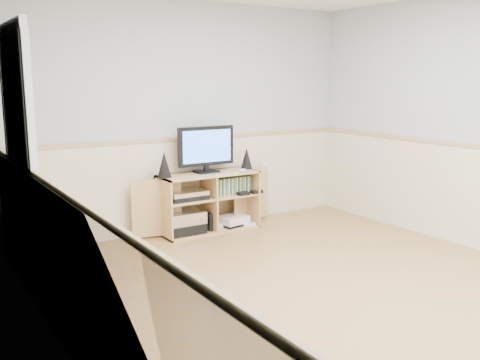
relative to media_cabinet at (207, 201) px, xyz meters
name	(u,v)px	position (x,y,z in m)	size (l,w,h in m)	color
room	(312,138)	(-0.14, -1.94, 0.88)	(4.04, 4.54, 2.54)	tan
media_cabinet	(207,201)	(0.00, 0.00, 0.00)	(1.73, 0.42, 0.65)	tan
monitor	(206,148)	(0.00, 0.00, 0.60)	(0.67, 0.18, 0.51)	black
speaker_left	(164,165)	(-0.52, -0.03, 0.45)	(0.15, 0.15, 0.27)	black
speaker_right	(247,158)	(0.51, -0.03, 0.44)	(0.13, 0.13, 0.24)	black
keyboard	(223,174)	(0.10, -0.19, 0.32)	(0.28, 0.11, 0.01)	white
mouse	(243,170)	(0.36, -0.19, 0.34)	(0.10, 0.06, 0.04)	white
av_components	(185,215)	(-0.30, -0.05, -0.11)	(0.51, 0.31, 0.47)	black
game_consoles	(231,221)	(0.29, -0.06, -0.26)	(0.46, 0.31, 0.11)	white
game_cases	(233,185)	(0.30, -0.07, 0.15)	(0.42, 0.14, 0.19)	#3F8C3F
wall_outlet	(265,168)	(0.92, 0.17, 0.27)	(0.12, 0.03, 0.12)	white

